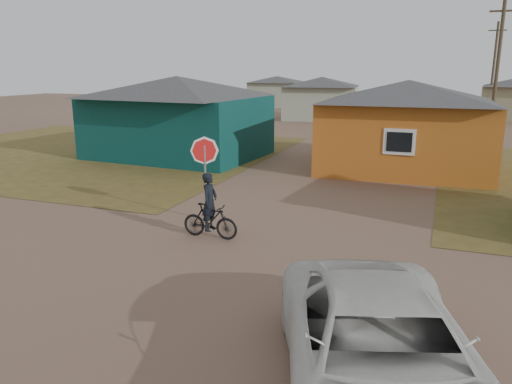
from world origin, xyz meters
The scene contains 11 objects.
ground centered at (0.00, 0.00, 0.00)m, with size 120.00×120.00×0.00m, color brown.
grass_nw centered at (-14.00, 13.00, 0.01)m, with size 20.00×18.00×0.00m, color brown.
house_teal centered at (-8.50, 13.50, 2.05)m, with size 8.93×7.08×4.00m.
house_yellow centered at (2.50, 14.00, 2.00)m, with size 7.72×6.76×3.90m.
house_pale_west centered at (-6.00, 34.00, 1.86)m, with size 7.04×6.15×3.60m.
house_pale_north centered at (-14.00, 46.00, 1.75)m, with size 6.28×5.81×3.40m.
utility_pole_near centered at (6.50, 22.00, 4.14)m, with size 1.40×0.20×8.00m.
utility_pole_far centered at (7.50, 38.00, 4.14)m, with size 1.40×0.20×8.00m.
stop_sign centered at (-2.37, 4.10, 1.84)m, with size 0.82×0.09×2.50m.
cyclist centered at (-1.56, 2.72, 0.64)m, with size 1.56×0.56×1.77m.
vehicle centered at (3.53, -2.67, 0.77)m, with size 2.55×5.53×1.54m, color silver.
Camera 1 is at (4.02, -8.70, 4.45)m, focal length 35.00 mm.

